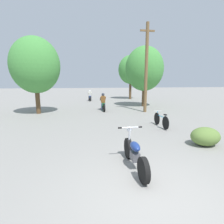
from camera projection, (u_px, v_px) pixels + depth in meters
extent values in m
plane|color=gray|center=(153.00, 194.00, 3.77)|extent=(120.00, 120.00, 0.00)
cylinder|color=brown|center=(146.00, 69.00, 13.24)|extent=(0.24, 0.24, 6.65)
cube|color=brown|center=(148.00, 31.00, 12.77)|extent=(1.10, 0.10, 0.12)
cylinder|color=#513A23|center=(144.00, 94.00, 16.74)|extent=(0.32, 0.32, 2.41)
ellipsoid|color=#42893D|center=(144.00, 69.00, 16.33)|extent=(3.59, 3.23, 4.13)
cylinder|color=#513A23|center=(130.00, 88.00, 23.61)|extent=(0.32, 0.32, 2.88)
ellipsoid|color=#42893D|center=(131.00, 70.00, 23.18)|extent=(3.26, 2.93, 3.75)
cylinder|color=#513A23|center=(38.00, 97.00, 12.92)|extent=(0.32, 0.32, 2.43)
ellipsoid|color=#42893D|center=(35.00, 65.00, 12.51)|extent=(3.48, 3.13, 4.00)
ellipsoid|color=#5B7A38|center=(205.00, 136.00, 6.58)|extent=(1.10, 0.88, 0.70)
cylinder|color=black|center=(128.00, 148.00, 5.52)|extent=(0.12, 0.64, 0.64)
cylinder|color=black|center=(143.00, 170.00, 4.15)|extent=(0.12, 0.64, 0.64)
ellipsoid|color=navy|center=(135.00, 146.00, 4.78)|extent=(0.24, 0.55, 0.23)
cube|color=#4C4C51|center=(135.00, 156.00, 4.82)|extent=(0.20, 0.36, 0.24)
cylinder|color=silver|center=(129.00, 138.00, 5.37)|extent=(0.06, 0.23, 0.74)
cylinder|color=silver|center=(130.00, 127.00, 5.22)|extent=(0.63, 0.04, 0.04)
cylinder|color=black|center=(120.00, 128.00, 5.17)|extent=(0.11, 0.05, 0.05)
cylinder|color=black|center=(140.00, 127.00, 5.27)|extent=(0.11, 0.05, 0.05)
sphere|color=silver|center=(129.00, 129.00, 5.32)|extent=(0.17, 0.17, 0.17)
cylinder|color=black|center=(102.00, 105.00, 15.25)|extent=(0.12, 0.61, 0.61)
cylinder|color=black|center=(104.00, 108.00, 13.84)|extent=(0.12, 0.61, 0.61)
cube|color=#0C4723|center=(103.00, 104.00, 14.52)|extent=(0.20, 0.93, 0.28)
cylinder|color=silver|center=(102.00, 98.00, 15.04)|extent=(0.50, 0.03, 0.03)
cylinder|color=slate|center=(102.00, 107.00, 14.48)|extent=(0.11, 0.11, 0.63)
cylinder|color=slate|center=(105.00, 107.00, 14.52)|extent=(0.11, 0.11, 0.63)
cube|color=brown|center=(103.00, 99.00, 14.42)|extent=(0.34, 0.28, 0.59)
cylinder|color=brown|center=(100.00, 99.00, 14.53)|extent=(0.08, 0.47, 0.36)
cylinder|color=brown|center=(105.00, 99.00, 14.60)|extent=(0.08, 0.47, 0.36)
sphere|color=#2D333D|center=(103.00, 94.00, 14.39)|extent=(0.24, 0.24, 0.24)
cylinder|color=black|center=(90.00, 98.00, 22.40)|extent=(0.12, 0.56, 0.56)
cylinder|color=black|center=(90.00, 99.00, 21.08)|extent=(0.12, 0.56, 0.56)
cube|color=navy|center=(90.00, 97.00, 21.71)|extent=(0.20, 0.87, 0.28)
cylinder|color=silver|center=(90.00, 93.00, 22.19)|extent=(0.50, 0.03, 0.03)
cylinder|color=#38383D|center=(89.00, 98.00, 21.67)|extent=(0.11, 0.11, 0.60)
cylinder|color=#38383D|center=(91.00, 98.00, 21.71)|extent=(0.11, 0.11, 0.60)
cube|color=silver|center=(90.00, 94.00, 21.62)|extent=(0.34, 0.27, 0.51)
cylinder|color=silver|center=(88.00, 93.00, 21.73)|extent=(0.08, 0.41, 0.32)
cylinder|color=silver|center=(91.00, 93.00, 21.80)|extent=(0.08, 0.41, 0.32)
sphere|color=white|center=(90.00, 91.00, 21.60)|extent=(0.20, 0.20, 0.20)
cylinder|color=black|center=(157.00, 119.00, 9.76)|extent=(0.04, 0.68, 0.68)
cylinder|color=black|center=(166.00, 123.00, 8.74)|extent=(0.04, 0.68, 0.68)
cylinder|color=#197FB2|center=(161.00, 116.00, 9.21)|extent=(0.04, 0.84, 0.04)
cylinder|color=#197FB2|center=(165.00, 119.00, 8.78)|extent=(0.03, 0.03, 0.41)
cube|color=black|center=(165.00, 115.00, 8.74)|extent=(0.10, 0.20, 0.05)
cylinder|color=#197FB2|center=(157.00, 115.00, 9.67)|extent=(0.03, 0.03, 0.44)
cylinder|color=silver|center=(158.00, 111.00, 9.63)|extent=(0.44, 0.03, 0.03)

